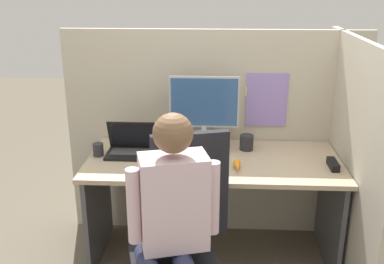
{
  "coord_description": "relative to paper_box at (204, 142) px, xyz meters",
  "views": [
    {
      "loc": [
        -0.0,
        -2.36,
        1.9
      ],
      "look_at": [
        -0.13,
        0.18,
        1.0
      ],
      "focal_mm": 42.0,
      "sensor_mm": 36.0,
      "label": 1
    }
  ],
  "objects": [
    {
      "name": "cubicle_panel_back",
      "position": [
        0.07,
        0.19,
        -0.02
      ],
      "size": [
        2.17,
        0.05,
        1.55
      ],
      "color": "#B7AD99",
      "rests_on": "ground"
    },
    {
      "name": "cubicle_panel_right",
      "position": [
        0.93,
        -0.27,
        -0.02
      ],
      "size": [
        0.04,
        1.38,
        1.55
      ],
      "color": "#B7AD99",
      "rests_on": "ground"
    },
    {
      "name": "desk",
      "position": [
        0.07,
        -0.2,
        -0.22
      ],
      "size": [
        1.67,
        0.74,
        0.75
      ],
      "color": "tan",
      "rests_on": "ground"
    },
    {
      "name": "paper_box",
      "position": [
        0.0,
        0.0,
        0.0
      ],
      "size": [
        0.32,
        0.21,
        0.09
      ],
      "color": "white",
      "rests_on": "desk"
    },
    {
      "name": "monitor",
      "position": [
        0.0,
        0.0,
        0.26
      ],
      "size": [
        0.48,
        0.2,
        0.42
      ],
      "color": "#B2B2B7",
      "rests_on": "paper_box"
    },
    {
      "name": "laptop",
      "position": [
        -0.48,
        -0.15,
        0.0
      ],
      "size": [
        0.34,
        0.22,
        0.22
      ],
      "color": "black",
      "rests_on": "desk"
    },
    {
      "name": "mouse",
      "position": [
        -0.21,
        -0.36,
        -0.03
      ],
      "size": [
        0.07,
        0.04,
        0.04
      ],
      "color": "black",
      "rests_on": "desk"
    },
    {
      "name": "stapler",
      "position": [
        0.82,
        -0.3,
        -0.02
      ],
      "size": [
        0.05,
        0.16,
        0.05
      ],
      "color": "black",
      "rests_on": "desk"
    },
    {
      "name": "carrot_toy",
      "position": [
        0.22,
        -0.37,
        -0.02
      ],
      "size": [
        0.05,
        0.14,
        0.05
      ],
      "color": "orange",
      "rests_on": "desk"
    },
    {
      "name": "office_chair",
      "position": [
        -0.1,
        -0.79,
        -0.26
      ],
      "size": [
        0.57,
        0.62,
        1.09
      ],
      "color": "black",
      "rests_on": "ground"
    },
    {
      "name": "person",
      "position": [
        -0.14,
        -0.96,
        -0.06
      ],
      "size": [
        0.47,
        0.5,
        1.28
      ],
      "color": "#282D4C",
      "rests_on": "ground"
    },
    {
      "name": "coffee_mug",
      "position": [
        0.3,
        -0.02,
        0.01
      ],
      "size": [
        0.09,
        0.09,
        0.11
      ],
      "color": "#232328",
      "rests_on": "desk"
    },
    {
      "name": "pen_cup",
      "position": [
        -0.7,
        -0.18,
        -0.0
      ],
      "size": [
        0.07,
        0.07,
        0.09
      ],
      "color": "#28282D",
      "rests_on": "desk"
    }
  ]
}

